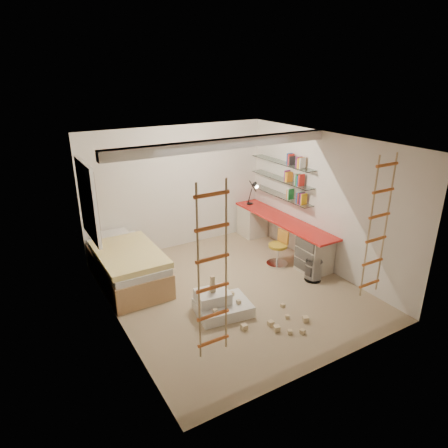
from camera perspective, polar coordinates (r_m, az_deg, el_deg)
floor at (r=7.12m, az=1.24°, el=-9.42°), size 4.50×4.50×0.00m
ceiling_beam at (r=6.48m, az=-0.00°, el=11.36°), size 4.00×0.18×0.16m
window_frame at (r=7.14m, az=-18.89°, el=3.11°), size 0.06×1.15×1.35m
window_blind at (r=7.14m, az=-18.58°, el=3.16°), size 0.02×1.00×1.20m
rope_ladder_left at (r=4.47m, az=-1.64°, el=-7.05°), size 0.41×0.04×2.13m
rope_ladder_right at (r=6.12m, az=21.10°, el=-0.50°), size 0.41×0.04×2.13m
waste_bin at (r=7.52m, az=12.64°, el=-6.52°), size 0.31×0.31×0.39m
desk at (r=8.47m, az=8.13°, el=-1.38°), size 0.56×2.80×0.75m
shelves at (r=8.41m, az=8.21°, el=6.34°), size 0.25×1.80×0.71m
bed at (r=7.44m, az=-13.63°, el=-5.76°), size 1.02×2.00×0.69m
task_lamp at (r=8.92m, az=4.33°, el=4.95°), size 0.14×0.36×0.57m
swivel_chair at (r=7.94m, az=7.76°, el=-4.06°), size 0.46×0.46×0.71m
play_platform at (r=6.46m, az=-0.57°, el=-11.44°), size 0.91×0.76×0.37m
toy_blocks at (r=6.29m, az=4.50°, el=-12.05°), size 1.28×1.25×0.64m
books at (r=8.38m, az=8.24°, el=7.02°), size 0.14×0.58×0.92m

